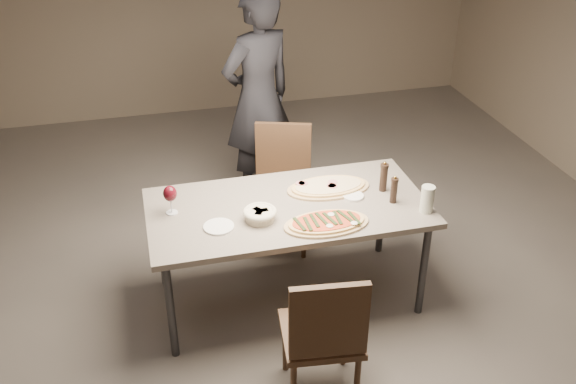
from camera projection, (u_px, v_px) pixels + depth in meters
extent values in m
plane|color=#5D5650|center=(288.00, 296.00, 4.50)|extent=(7.00, 7.00, 0.00)
cube|color=gray|center=(288.00, 208.00, 4.13)|extent=(1.80, 0.90, 0.04)
cylinder|color=#333335|center=(171.00, 310.00, 3.84)|extent=(0.05, 0.05, 0.71)
cylinder|color=#333335|center=(423.00, 269.00, 4.19)|extent=(0.05, 0.05, 0.71)
cylinder|color=#333335|center=(161.00, 242.00, 4.46)|extent=(0.05, 0.05, 0.71)
cylinder|color=#333335|center=(382.00, 211.00, 4.81)|extent=(0.05, 0.05, 0.71)
ellipsoid|color=white|center=(331.00, 214.00, 3.96)|extent=(0.05, 0.05, 0.01)
ellipsoid|color=white|center=(354.00, 223.00, 3.87)|extent=(0.05, 0.05, 0.01)
ellipsoid|color=white|center=(330.00, 225.00, 3.85)|extent=(0.05, 0.05, 0.01)
cube|color=#253516|center=(299.00, 224.00, 3.87)|extent=(0.05, 0.15, 0.01)
cube|color=#253516|center=(308.00, 224.00, 3.87)|extent=(0.02, 0.15, 0.01)
cube|color=#253516|center=(314.00, 221.00, 3.90)|extent=(0.03, 0.15, 0.01)
cube|color=#253516|center=(322.00, 219.00, 3.92)|extent=(0.05, 0.15, 0.01)
cube|color=#253516|center=(330.00, 219.00, 3.92)|extent=(0.06, 0.15, 0.01)
cube|color=#253516|center=(338.00, 218.00, 3.93)|extent=(0.02, 0.15, 0.01)
cube|color=#253516|center=(345.00, 216.00, 3.94)|extent=(0.07, 0.15, 0.01)
cube|color=#253516|center=(354.00, 218.00, 3.93)|extent=(0.04, 0.15, 0.01)
cylinder|color=#CF8081|center=(333.00, 186.00, 4.27)|extent=(0.07, 0.07, 0.00)
cylinder|color=#CF8081|center=(300.00, 183.00, 4.30)|extent=(0.07, 0.07, 0.00)
cylinder|color=#CF8081|center=(303.00, 183.00, 4.30)|extent=(0.07, 0.07, 0.00)
cylinder|color=#CF8081|center=(333.00, 182.00, 4.32)|extent=(0.07, 0.07, 0.00)
cylinder|color=#CF8081|center=(331.00, 185.00, 4.28)|extent=(0.07, 0.07, 0.00)
cylinder|color=beige|center=(260.00, 215.00, 3.96)|extent=(0.18, 0.18, 0.07)
torus|color=beige|center=(260.00, 212.00, 3.94)|extent=(0.21, 0.21, 0.03)
cube|color=#B08047|center=(264.00, 213.00, 3.95)|extent=(0.06, 0.05, 0.04)
cube|color=#B08047|center=(257.00, 212.00, 3.96)|extent=(0.07, 0.07, 0.04)
cube|color=#B08047|center=(259.00, 215.00, 3.93)|extent=(0.06, 0.07, 0.04)
cylinder|color=white|center=(353.00, 196.00, 4.21)|extent=(0.14, 0.14, 0.02)
cylinder|color=#AFAA40|center=(353.00, 196.00, 4.21)|extent=(0.09, 0.09, 0.00)
cylinder|color=black|center=(384.00, 179.00, 4.25)|extent=(0.05, 0.05, 0.18)
cylinder|color=black|center=(385.00, 166.00, 4.20)|extent=(0.06, 0.06, 0.02)
sphere|color=gold|center=(385.00, 163.00, 4.19)|extent=(0.02, 0.02, 0.02)
cylinder|color=black|center=(394.00, 192.00, 4.12)|extent=(0.04, 0.04, 0.16)
cylinder|color=black|center=(395.00, 180.00, 4.08)|extent=(0.05, 0.05, 0.02)
sphere|color=gold|center=(395.00, 177.00, 4.07)|extent=(0.02, 0.02, 0.02)
cylinder|color=silver|center=(427.00, 199.00, 4.02)|extent=(0.09, 0.09, 0.18)
cylinder|color=silver|center=(172.00, 213.00, 4.04)|extent=(0.07, 0.07, 0.01)
cylinder|color=silver|center=(171.00, 206.00, 4.02)|extent=(0.01, 0.01, 0.09)
ellipsoid|color=#4A0A13|center=(170.00, 194.00, 3.97)|extent=(0.09, 0.09, 0.10)
cylinder|color=white|center=(219.00, 227.00, 3.90)|extent=(0.19, 0.19, 0.01)
cube|color=#402B1B|center=(321.00, 334.00, 3.57)|extent=(0.48, 0.48, 0.04)
cylinder|color=#402B1B|center=(357.00, 383.00, 3.55)|extent=(0.04, 0.04, 0.40)
cylinder|color=#402B1B|center=(285.00, 344.00, 3.81)|extent=(0.04, 0.04, 0.40)
cylinder|color=#402B1B|center=(344.00, 339.00, 3.85)|extent=(0.04, 0.04, 0.40)
cube|color=#402B1B|center=(329.00, 321.00, 3.26)|extent=(0.42, 0.09, 0.45)
cube|color=#402B1B|center=(281.00, 195.00, 4.86)|extent=(0.56, 0.56, 0.04)
cylinder|color=#402B1B|center=(306.00, 209.00, 5.12)|extent=(0.04, 0.04, 0.41)
cylinder|color=#402B1B|center=(261.00, 207.00, 5.14)|extent=(0.04, 0.04, 0.41)
cylinder|color=#402B1B|center=(304.00, 234.00, 4.80)|extent=(0.04, 0.04, 0.41)
cylinder|color=#402B1B|center=(256.00, 233.00, 4.83)|extent=(0.04, 0.04, 0.41)
cube|color=#402B1B|center=(283.00, 151.00, 4.89)|extent=(0.42, 0.17, 0.46)
imported|color=black|center=(258.00, 99.00, 5.24)|extent=(0.79, 0.68, 1.84)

